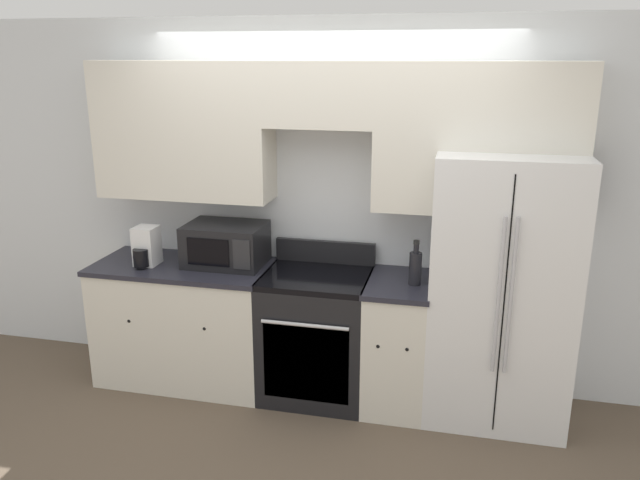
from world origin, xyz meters
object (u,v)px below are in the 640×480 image
Objects in this scene: oven_range at (316,334)px; bottle at (415,267)px; refrigerator at (501,288)px; microwave at (226,244)px.

bottle reaches higher than oven_range.
bottle is at bearing -2.77° from oven_range.
oven_range is at bearing -177.04° from refrigerator.
oven_range is at bearing 177.23° from bottle.
microwave is at bearing 173.60° from oven_range.
oven_range is 0.91m from microwave.
refrigerator is at bearing 2.96° from oven_range.
microwave is 1.84× the size of bottle.
refrigerator is 5.92× the size of bottle.
microwave is at bearing 175.40° from bottle.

